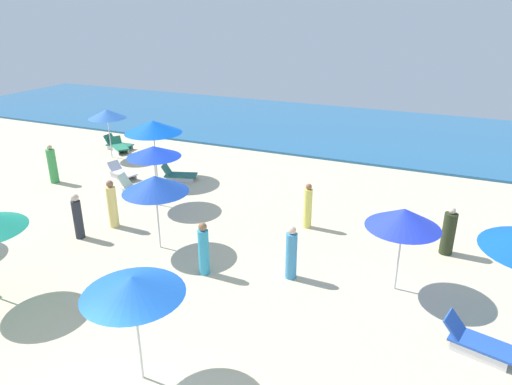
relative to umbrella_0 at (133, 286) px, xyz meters
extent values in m
cube|color=#256193|center=(0.56, 21.63, -2.14)|extent=(60.00, 12.44, 0.12)
cylinder|color=silver|center=(0.00, 0.00, -1.19)|extent=(0.05, 0.05, 2.01)
cone|color=blue|center=(0.00, 0.00, 0.00)|extent=(1.97, 1.97, 0.38)
cylinder|color=silver|center=(-2.86, 4.77, -1.27)|extent=(0.05, 0.05, 1.87)
cone|color=#1943AD|center=(-2.86, 4.77, -0.07)|extent=(2.00, 2.00, 0.51)
cylinder|color=silver|center=(4.21, 5.38, -1.28)|extent=(0.05, 0.05, 1.83)
cone|color=blue|center=(4.21, 5.38, -0.11)|extent=(1.90, 1.90, 0.51)
cylinder|color=silver|center=(-4.87, 7.53, -1.24)|extent=(0.05, 0.05, 1.91)
cone|color=blue|center=(-4.87, 7.53, -0.09)|extent=(1.98, 1.98, 0.40)
cube|color=silver|center=(-6.21, 7.98, -2.11)|extent=(1.24, 0.20, 0.19)
cube|color=silver|center=(-6.28, 8.46, -2.11)|extent=(1.24, 0.20, 0.19)
cube|color=silver|center=(-6.24, 8.22, -1.98)|extent=(1.45, 0.74, 0.06)
cube|color=silver|center=(-6.88, 8.14, -1.73)|extent=(0.42, 0.58, 0.53)
cylinder|color=silver|center=(-10.42, 11.56, -1.22)|extent=(0.05, 0.05, 1.97)
cone|color=#285CB1|center=(-10.42, 11.56, -0.02)|extent=(1.82, 1.82, 0.43)
cube|color=silver|center=(-10.92, 12.55, -2.09)|extent=(1.19, 0.09, 0.21)
cube|color=silver|center=(-10.95, 13.12, -2.09)|extent=(1.19, 0.09, 0.21)
cube|color=#216C55|center=(-10.94, 12.83, -1.96)|extent=(1.35, 0.73, 0.06)
cube|color=#216C55|center=(-11.55, 12.81, -1.71)|extent=(0.35, 0.65, 0.51)
cube|color=silver|center=(-10.81, 12.28, -2.08)|extent=(1.06, 0.74, 0.23)
cube|color=silver|center=(-10.53, 12.70, -2.08)|extent=(1.06, 0.74, 0.23)
cube|color=#277D57|center=(-10.67, 12.49, -1.94)|extent=(1.49, 1.28, 0.06)
cube|color=#277D57|center=(-11.20, 12.85, -1.75)|extent=(0.56, 0.63, 0.41)
cube|color=silver|center=(6.23, 3.28, -2.08)|extent=(1.14, 0.31, 0.24)
cube|color=silver|center=(6.36, 3.80, -2.08)|extent=(1.14, 0.31, 0.24)
cube|color=blue|center=(6.30, 3.54, -1.93)|extent=(1.40, 0.92, 0.06)
cube|color=blue|center=(5.72, 3.68, -1.72)|extent=(0.54, 0.68, 0.44)
cylinder|color=silver|center=(-6.57, 9.91, -1.18)|extent=(0.05, 0.05, 2.05)
cone|color=blue|center=(-6.57, 9.91, 0.11)|extent=(2.41, 2.41, 0.53)
cube|color=silver|center=(-8.00, 9.10, -2.09)|extent=(1.14, 0.35, 0.22)
cube|color=silver|center=(-7.87, 9.58, -2.09)|extent=(1.14, 0.35, 0.22)
cube|color=silver|center=(-7.93, 9.34, -1.95)|extent=(1.41, 0.91, 0.06)
cube|color=silver|center=(-8.51, 9.49, -1.76)|extent=(0.47, 0.62, 0.41)
cube|color=silver|center=(-5.45, 9.93, -2.10)|extent=(1.15, 0.42, 0.19)
cube|color=silver|center=(-5.62, 10.47, -2.10)|extent=(1.15, 0.42, 0.19)
cube|color=#2B6B5B|center=(-5.53, 10.20, -1.98)|extent=(1.47, 1.05, 0.06)
cube|color=#2B6B5B|center=(-6.12, 10.01, -1.74)|extent=(0.50, 0.70, 0.49)
cylinder|color=#DFD760|center=(0.90, 8.00, -1.51)|extent=(0.38, 0.38, 1.38)
sphere|color=#9C6041|center=(0.90, 8.00, -0.72)|extent=(0.21, 0.21, 0.21)
cylinder|color=#339AC5|center=(-0.83, 3.99, -1.52)|extent=(0.37, 0.37, 1.35)
sphere|color=#926444|center=(-0.83, 3.99, -0.74)|extent=(0.24, 0.24, 0.24)
cylinder|color=#F3D777|center=(-5.15, 5.38, -1.47)|extent=(0.36, 0.36, 1.45)
sphere|color=#90614C|center=(-5.15, 5.38, -0.64)|extent=(0.24, 0.24, 0.24)
cylinder|color=#28311C|center=(5.33, 7.98, -1.54)|extent=(0.50, 0.50, 1.33)
sphere|color=beige|center=(5.33, 7.98, -0.78)|extent=(0.21, 0.21, 0.21)
cylinder|color=green|center=(-10.30, 7.76, -1.47)|extent=(0.49, 0.49, 1.47)
sphere|color=tan|center=(-10.30, 7.76, -0.64)|extent=(0.20, 0.20, 0.20)
cylinder|color=#3E8DC2|center=(1.47, 4.78, -1.52)|extent=(0.39, 0.39, 1.36)
sphere|color=beige|center=(1.47, 4.78, -0.74)|extent=(0.23, 0.23, 0.23)
cylinder|color=#292C36|center=(-5.63, 4.26, -1.55)|extent=(0.36, 0.36, 1.29)
sphere|color=beige|center=(-5.63, 4.26, -0.79)|extent=(0.25, 0.25, 0.25)
camera|label=1|loc=(5.12, -5.88, 4.89)|focal=32.85mm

